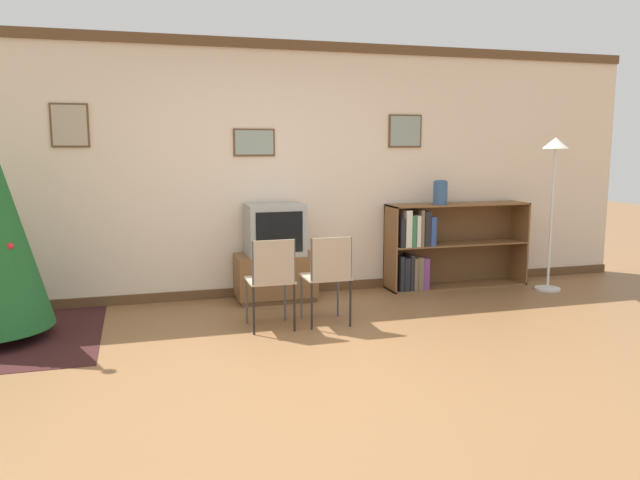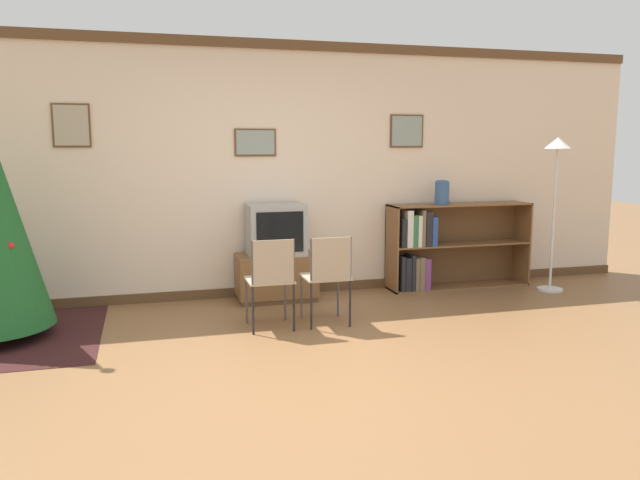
{
  "view_description": "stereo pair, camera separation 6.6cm",
  "coord_description": "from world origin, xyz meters",
  "px_view_note": "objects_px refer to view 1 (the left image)",
  "views": [
    {
      "loc": [
        -1.21,
        -4.11,
        1.62
      ],
      "look_at": [
        0.39,
        1.33,
        0.75
      ],
      "focal_mm": 35.0,
      "sensor_mm": 36.0,
      "label": 1
    },
    {
      "loc": [
        -1.15,
        -4.13,
        1.62
      ],
      "look_at": [
        0.39,
        1.33,
        0.75
      ],
      "focal_mm": 35.0,
      "sensor_mm": 36.0,
      "label": 2
    }
  ],
  "objects_px": {
    "television": "(275,230)",
    "folding_chair_left": "(272,278)",
    "standing_lamp": "(554,174)",
    "folding_chair_right": "(328,274)",
    "tv_console": "(275,277)",
    "bookshelf": "(434,246)",
    "vase": "(440,192)"
  },
  "relations": [
    {
      "from": "tv_console",
      "to": "folding_chair_left",
      "type": "relative_size",
      "value": 1.0
    },
    {
      "from": "tv_console",
      "to": "bookshelf",
      "type": "bearing_deg",
      "value": 1.89
    },
    {
      "from": "folding_chair_left",
      "to": "vase",
      "type": "xyz_separation_m",
      "value": [
        2.15,
        1.06,
        0.63
      ]
    },
    {
      "from": "television",
      "to": "bookshelf",
      "type": "xyz_separation_m",
      "value": [
        1.86,
        0.06,
        -0.27
      ]
    },
    {
      "from": "television",
      "to": "vase",
      "type": "relative_size",
      "value": 2.17
    },
    {
      "from": "bookshelf",
      "to": "vase",
      "type": "height_order",
      "value": "vase"
    },
    {
      "from": "bookshelf",
      "to": "tv_console",
      "type": "bearing_deg",
      "value": -178.11
    },
    {
      "from": "bookshelf",
      "to": "vase",
      "type": "distance_m",
      "value": 0.62
    },
    {
      "from": "television",
      "to": "bookshelf",
      "type": "height_order",
      "value": "television"
    },
    {
      "from": "tv_console",
      "to": "standing_lamp",
      "type": "xyz_separation_m",
      "value": [
        3.05,
        -0.4,
        1.06
      ]
    },
    {
      "from": "folding_chair_right",
      "to": "standing_lamp",
      "type": "relative_size",
      "value": 0.48
    },
    {
      "from": "television",
      "to": "folding_chair_left",
      "type": "distance_m",
      "value": 1.11
    },
    {
      "from": "tv_console",
      "to": "folding_chair_right",
      "type": "distance_m",
      "value": 1.1
    },
    {
      "from": "folding_chair_left",
      "to": "vase",
      "type": "distance_m",
      "value": 2.48
    },
    {
      "from": "folding_chair_right",
      "to": "vase",
      "type": "distance_m",
      "value": 2.05
    },
    {
      "from": "tv_console",
      "to": "television",
      "type": "xyz_separation_m",
      "value": [
        0.0,
        -0.0,
        0.51
      ]
    },
    {
      "from": "folding_chair_left",
      "to": "folding_chair_right",
      "type": "bearing_deg",
      "value": 0.0
    },
    {
      "from": "television",
      "to": "folding_chair_right",
      "type": "relative_size",
      "value": 0.71
    },
    {
      "from": "tv_console",
      "to": "television",
      "type": "height_order",
      "value": "television"
    },
    {
      "from": "folding_chair_left",
      "to": "standing_lamp",
      "type": "height_order",
      "value": "standing_lamp"
    },
    {
      "from": "folding_chair_right",
      "to": "television",
      "type": "bearing_deg",
      "value": 103.89
    },
    {
      "from": "tv_console",
      "to": "bookshelf",
      "type": "height_order",
      "value": "bookshelf"
    },
    {
      "from": "television",
      "to": "folding_chair_left",
      "type": "xyz_separation_m",
      "value": [
        -0.26,
        -1.04,
        -0.28
      ]
    },
    {
      "from": "folding_chair_left",
      "to": "standing_lamp",
      "type": "bearing_deg",
      "value": 10.98
    },
    {
      "from": "folding_chair_left",
      "to": "bookshelf",
      "type": "xyz_separation_m",
      "value": [
        2.12,
        1.11,
        0.01
      ]
    },
    {
      "from": "tv_console",
      "to": "folding_chair_left",
      "type": "xyz_separation_m",
      "value": [
        -0.26,
        -1.05,
        0.23
      ]
    },
    {
      "from": "tv_console",
      "to": "vase",
      "type": "bearing_deg",
      "value": 0.5
    },
    {
      "from": "tv_console",
      "to": "bookshelf",
      "type": "relative_size",
      "value": 0.49
    },
    {
      "from": "tv_console",
      "to": "vase",
      "type": "height_order",
      "value": "vase"
    },
    {
      "from": "television",
      "to": "vase",
      "type": "distance_m",
      "value": 1.93
    },
    {
      "from": "bookshelf",
      "to": "vase",
      "type": "xyz_separation_m",
      "value": [
        0.04,
        -0.04,
        0.62
      ]
    },
    {
      "from": "folding_chair_left",
      "to": "folding_chair_right",
      "type": "distance_m",
      "value": 0.52
    }
  ]
}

